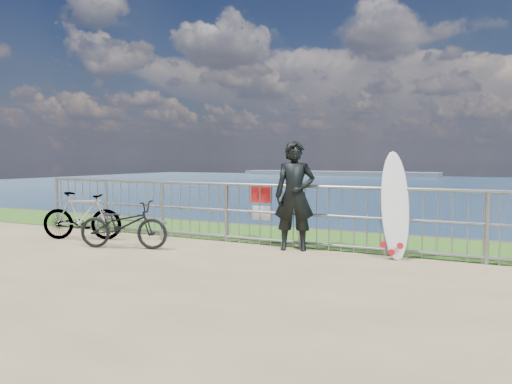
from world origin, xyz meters
The scene contains 8 objects.
grass_strip centered at (0.00, 2.70, 0.01)m, with size 120.00×120.00×0.00m, color #295B19.
seascape centered at (-43.75, 147.49, -4.03)m, with size 260.00×260.00×5.00m.
railing centered at (0.02, 1.60, 0.58)m, with size 10.06×0.10×1.13m.
surfer centered at (0.98, 1.39, 0.94)m, with size 0.69×0.45×1.88m, color black.
surfboard centered at (2.67, 1.44, 0.79)m, with size 0.58×0.56×1.71m.
bicycle_near centered at (-1.77, 0.18, 0.42)m, with size 0.56×1.61×0.84m, color black.
bicycle_far centered at (-3.14, 0.55, 0.47)m, with size 0.44×1.55×0.93m, color black.
bike_rack centered at (-2.49, 1.14, 0.31)m, with size 1.83×0.05×0.38m.
Camera 1 is at (4.22, -6.55, 1.61)m, focal length 35.00 mm.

